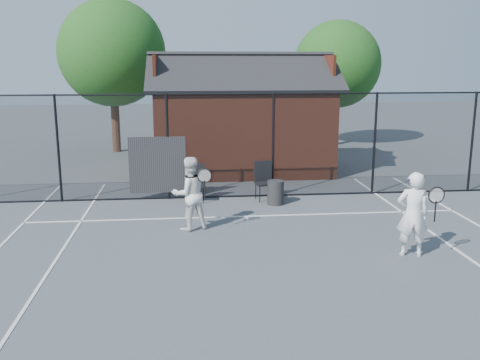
{
  "coord_description": "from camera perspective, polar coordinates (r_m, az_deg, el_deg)",
  "views": [
    {
      "loc": [
        -1.48,
        -9.99,
        3.87
      ],
      "look_at": [
        -0.23,
        2.36,
        1.1
      ],
      "focal_mm": 40.0,
      "sensor_mm": 36.0,
      "label": 1
    }
  ],
  "objects": [
    {
      "name": "player_front",
      "position": [
        11.26,
        17.96,
        -3.49
      ],
      "size": [
        0.81,
        0.64,
        1.74
      ],
      "color": "white",
      "rests_on": "ground"
    },
    {
      "name": "chair_right",
      "position": [
        15.12,
        2.69,
        -0.17
      ],
      "size": [
        0.58,
        0.6,
        1.07
      ],
      "primitive_type": "cube",
      "rotation": [
        0.0,
        0.0,
        0.14
      ],
      "color": "black",
      "rests_on": "ground"
    },
    {
      "name": "chair_left",
      "position": [
        14.97,
        -4.75,
        -0.41
      ],
      "size": [
        0.52,
        0.54,
        1.03
      ],
      "primitive_type": "cube",
      "rotation": [
        0.0,
        0.0,
        -0.05
      ],
      "color": "black",
      "rests_on": "ground"
    },
    {
      "name": "ground",
      "position": [
        10.81,
        2.48,
        -8.4
      ],
      "size": [
        80.0,
        80.0,
        0.0
      ],
      "primitive_type": "plane",
      "color": "#464C50",
      "rests_on": "ground"
    },
    {
      "name": "clubhouse",
      "position": [
        19.22,
        0.15,
        5.82
      ],
      "size": [
        6.5,
        4.36,
        4.19
      ],
      "color": "maroon",
      "rests_on": "ground"
    },
    {
      "name": "tree_right",
      "position": [
        25.46,
        10.33,
        12.02
      ],
      "size": [
        3.97,
        3.97,
        5.7
      ],
      "color": "#352415",
      "rests_on": "ground"
    },
    {
      "name": "waste_bin",
      "position": [
        14.72,
        3.81,
        -1.34
      ],
      "size": [
        0.53,
        0.53,
        0.67
      ],
      "primitive_type": "cylinder",
      "rotation": [
        0.0,
        0.0,
        0.17
      ],
      "color": "black",
      "rests_on": "ground"
    },
    {
      "name": "court_lines",
      "position": [
        9.6,
        3.63,
        -11.17
      ],
      "size": [
        11.02,
        18.0,
        0.01
      ],
      "color": "silver",
      "rests_on": "ground"
    },
    {
      "name": "player_back",
      "position": [
        12.44,
        -5.42,
        -1.45
      ],
      "size": [
        1.02,
        0.91,
        1.73
      ],
      "color": "white",
      "rests_on": "ground"
    },
    {
      "name": "tree_left",
      "position": [
        23.68,
        -13.48,
        13.02
      ],
      "size": [
        4.48,
        4.48,
        6.44
      ],
      "color": "#352415",
      "rests_on": "ground"
    },
    {
      "name": "fence",
      "position": [
        15.22,
        -1.31,
        3.42
      ],
      "size": [
        22.04,
        3.0,
        3.0
      ],
      "color": "black",
      "rests_on": "ground"
    }
  ]
}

